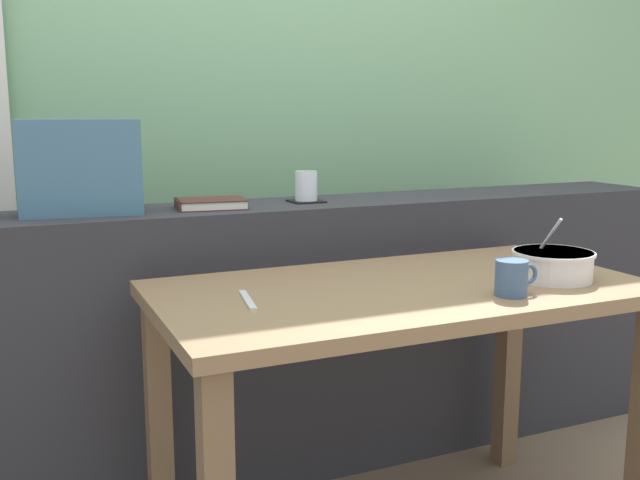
% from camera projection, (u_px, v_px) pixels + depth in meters
% --- Properties ---
extents(outdoor_backdrop, '(4.80, 0.08, 2.80)m').
position_uv_depth(outdoor_backdrop, '(224.00, 40.00, 2.68)').
color(outdoor_backdrop, '#7AAD7F').
rests_on(outdoor_backdrop, ground).
extents(dark_console_ledge, '(2.80, 0.33, 0.86)m').
position_uv_depth(dark_console_ledge, '(285.00, 337.00, 2.32)').
color(dark_console_ledge, '#2D2D33').
rests_on(dark_console_ledge, ground).
extents(breakfast_table, '(1.22, 0.65, 0.72)m').
position_uv_depth(breakfast_table, '(401.00, 328.00, 1.82)').
color(breakfast_table, brown).
rests_on(breakfast_table, ground).
extents(coaster_square, '(0.10, 0.10, 0.00)m').
position_uv_depth(coaster_square, '(306.00, 201.00, 2.28)').
color(coaster_square, black).
rests_on(coaster_square, dark_console_ledge).
extents(juice_glass, '(0.07, 0.07, 0.09)m').
position_uv_depth(juice_glass, '(306.00, 187.00, 2.27)').
color(juice_glass, white).
rests_on(juice_glass, coaster_square).
extents(closed_book, '(0.22, 0.17, 0.03)m').
position_uv_depth(closed_book, '(210.00, 204.00, 2.13)').
color(closed_book, '#47231E').
rests_on(closed_book, dark_console_ledge).
extents(throw_pillow, '(0.34, 0.18, 0.26)m').
position_uv_depth(throw_pillow, '(81.00, 167.00, 1.98)').
color(throw_pillow, '#426B84').
rests_on(throw_pillow, dark_console_ledge).
extents(soup_bowl, '(0.21, 0.21, 0.16)m').
position_uv_depth(soup_bowl, '(553.00, 265.00, 1.86)').
color(soup_bowl, silver).
rests_on(soup_bowl, breakfast_table).
extents(fork_utensil, '(0.04, 0.17, 0.01)m').
position_uv_depth(fork_utensil, '(247.00, 299.00, 1.65)').
color(fork_utensil, silver).
rests_on(fork_utensil, breakfast_table).
extents(ceramic_mug, '(0.11, 0.08, 0.08)m').
position_uv_depth(ceramic_mug, '(512.00, 278.00, 1.69)').
color(ceramic_mug, '#3D567A').
rests_on(ceramic_mug, breakfast_table).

